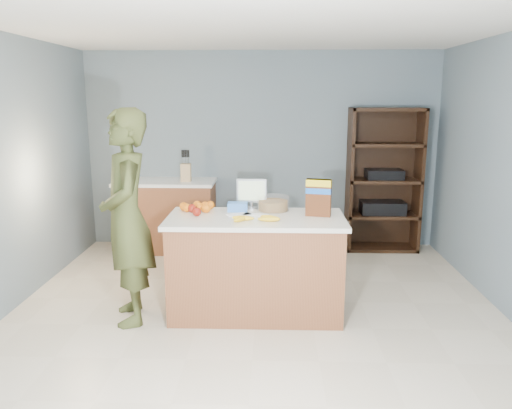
{
  "coord_description": "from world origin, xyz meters",
  "views": [
    {
      "loc": [
        0.14,
        -3.95,
        1.94
      ],
      "look_at": [
        0.0,
        0.35,
        1.0
      ],
      "focal_mm": 35.0,
      "sensor_mm": 36.0,
      "label": 1
    }
  ],
  "objects_px": {
    "person": "(127,218)",
    "shelving_unit": "(383,182)",
    "tv": "(252,192)",
    "counter_peninsula": "(256,269)",
    "cereal_box": "(319,195)"
  },
  "relations": [
    {
      "from": "person",
      "to": "cereal_box",
      "type": "xyz_separation_m",
      "value": [
        1.64,
        0.22,
        0.17
      ]
    },
    {
      "from": "counter_peninsula",
      "to": "cereal_box",
      "type": "bearing_deg",
      "value": 5.43
    },
    {
      "from": "counter_peninsula",
      "to": "person",
      "type": "distance_m",
      "value": 1.22
    },
    {
      "from": "tv",
      "to": "cereal_box",
      "type": "height_order",
      "value": "cereal_box"
    },
    {
      "from": "counter_peninsula",
      "to": "tv",
      "type": "distance_m",
      "value": 0.73
    },
    {
      "from": "person",
      "to": "tv",
      "type": "bearing_deg",
      "value": 96.46
    },
    {
      "from": "cereal_box",
      "to": "counter_peninsula",
      "type": "bearing_deg",
      "value": -174.57
    },
    {
      "from": "cereal_box",
      "to": "tv",
      "type": "bearing_deg",
      "value": 154.7
    },
    {
      "from": "counter_peninsula",
      "to": "tv",
      "type": "relative_size",
      "value": 5.53
    },
    {
      "from": "person",
      "to": "tv",
      "type": "relative_size",
      "value": 6.55
    },
    {
      "from": "shelving_unit",
      "to": "tv",
      "type": "distance_m",
      "value": 2.35
    },
    {
      "from": "shelving_unit",
      "to": "cereal_box",
      "type": "distance_m",
      "value": 2.24
    },
    {
      "from": "counter_peninsula",
      "to": "shelving_unit",
      "type": "distance_m",
      "value": 2.61
    },
    {
      "from": "person",
      "to": "shelving_unit",
      "type": "bearing_deg",
      "value": 110.73
    },
    {
      "from": "shelving_unit",
      "to": "cereal_box",
      "type": "relative_size",
      "value": 5.49
    }
  ]
}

